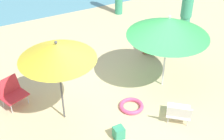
{
  "coord_description": "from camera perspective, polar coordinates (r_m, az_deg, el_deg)",
  "views": [
    {
      "loc": [
        -2.71,
        -4.81,
        4.72
      ],
      "look_at": [
        -0.09,
        0.36,
        0.7
      ],
      "focal_mm": 49.77,
      "sensor_mm": 36.0,
      "label": 1
    }
  ],
  "objects": [
    {
      "name": "ground_plane",
      "position": [
        7.27,
        1.92,
        -5.78
      ],
      "size": [
        40.0,
        40.0,
        0.0
      ],
      "primitive_type": "plane",
      "color": "#D3BC8C"
    },
    {
      "name": "umbrella_green",
      "position": [
        7.03,
        10.35,
        7.82
      ],
      "size": [
        1.88,
        1.88,
        1.88
      ],
      "color": "silver",
      "rests_on": "ground_plane"
    },
    {
      "name": "beach_chair_c",
      "position": [
        6.73,
        12.18,
        -7.55
      ],
      "size": [
        0.75,
        0.76,
        0.57
      ],
      "rotation": [
        0.0,
        0.0,
        0.88
      ],
      "color": "white",
      "rests_on": "ground_plane"
    },
    {
      "name": "person_c",
      "position": [
        8.72,
        7.92,
        5.21
      ],
      "size": [
        0.47,
        0.53,
        0.95
      ],
      "rotation": [
        0.0,
        0.0,
        2.17
      ],
      "color": "black",
      "rests_on": "ground_plane"
    },
    {
      "name": "beach_chair_a",
      "position": [
        7.36,
        -18.02,
        -3.79
      ],
      "size": [
        0.7,
        0.67,
        0.62
      ],
      "rotation": [
        0.0,
        0.0,
        -1.18
      ],
      "color": "red",
      "rests_on": "ground_plane"
    },
    {
      "name": "beach_bag",
      "position": [
        6.36,
        1.25,
        -11.45
      ],
      "size": [
        0.21,
        0.2,
        0.27
      ],
      "primitive_type": "cube",
      "rotation": [
        0.0,
        0.0,
        3.14
      ],
      "color": "#389970",
      "rests_on": "ground_plane"
    },
    {
      "name": "person_b",
      "position": [
        9.38,
        13.36,
        9.33
      ],
      "size": [
        0.32,
        0.32,
        1.66
      ],
      "rotation": [
        0.0,
        0.0,
        0.52
      ],
      "color": "#389970",
      "rests_on": "ground_plane"
    },
    {
      "name": "swim_ring",
      "position": [
        7.09,
        3.59,
        -6.61
      ],
      "size": [
        0.56,
        0.56,
        0.09
      ],
      "primitive_type": "torus",
      "color": "#E54C7F",
      "rests_on": "ground_plane"
    },
    {
      "name": "umbrella_yellow",
      "position": [
        5.95,
        -10.09,
        3.36
      ],
      "size": [
        1.52,
        1.52,
        1.9
      ],
      "color": "#4C4C51",
      "rests_on": "ground_plane"
    }
  ]
}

